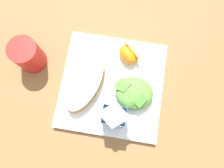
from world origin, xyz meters
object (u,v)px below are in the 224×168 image
Objects in this scene: orange_wedge_front at (128,55)px; drinking_red_cup at (28,55)px; green_salad_pile at (134,93)px; milk_carton at (114,116)px; cheesy_pizza_bread at (85,84)px; white_plate at (112,85)px.

drinking_red_cup is (0.27, 0.05, 0.01)m from orange_wedge_front.
milk_carton is (0.04, 0.07, 0.04)m from green_salad_pile.
cheesy_pizza_bread is 2.72× the size of orange_wedge_front.
milk_carton is 0.18m from orange_wedge_front.
green_salad_pile is 0.31m from drinking_red_cup.
green_salad_pile is at bearing -121.44° from milk_carton.
green_salad_pile is at bearing 107.20° from orange_wedge_front.
orange_wedge_front is (-0.10, -0.10, 0.00)m from cheesy_pizza_bread.
drinking_red_cup reaches higher than green_salad_pile.
drinking_red_cup reaches higher than orange_wedge_front.
green_salad_pile is (-0.13, 0.00, 0.00)m from cheesy_pizza_bread.
green_salad_pile is at bearing 164.45° from white_plate.
cheesy_pizza_bread is at bearing 11.09° from white_plate.
drinking_red_cup is at bearing 10.45° from orange_wedge_front.
white_plate is at bearing -168.91° from cheesy_pizza_bread.
white_plate is 2.62× the size of green_salad_pile.
milk_carton is at bearing 140.12° from cheesy_pizza_bread.
cheesy_pizza_bread is at bearing 45.03° from orange_wedge_front.
green_salad_pile reaches higher than cheesy_pizza_bread.
white_plate is 2.55× the size of milk_carton.
milk_carton is (-0.09, 0.08, 0.04)m from cheesy_pizza_bread.
cheesy_pizza_bread is 0.18m from drinking_red_cup.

